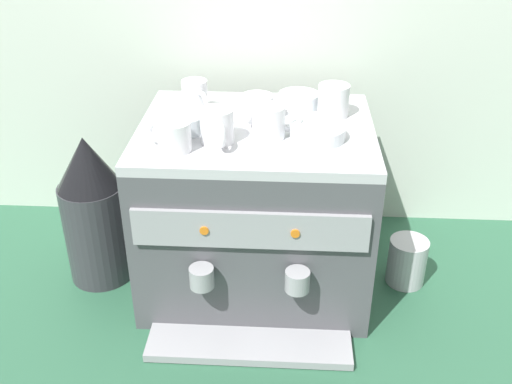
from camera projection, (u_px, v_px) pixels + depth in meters
The scene contains 14 objects.
ground_plane at pixel (256, 275), 1.65m from camera, with size 4.00×4.00×0.00m, color #28563D.
tiled_backsplash_wall at pixel (263, 58), 1.70m from camera, with size 2.80×0.03×1.02m, color silver.
espresso_machine at pixel (256, 208), 1.54m from camera, with size 0.57×0.57×0.45m.
ceramic_cup_0 at pixel (196, 97), 1.48m from camera, with size 0.08×0.10×0.08m.
ceramic_cup_1 at pixel (270, 122), 1.36m from camera, with size 0.12×0.08×0.08m.
ceramic_cup_2 at pixel (217, 126), 1.33m from camera, with size 0.08×0.12×0.08m.
ceramic_cup_3 at pixel (173, 136), 1.30m from camera, with size 0.11×0.07×0.07m.
ceramic_cup_4 at pixel (333, 100), 1.47m from camera, with size 0.08×0.12×0.08m.
ceramic_cup_5 at pixel (257, 108), 1.45m from camera, with size 0.08×0.11×0.06m.
ceramic_bowl_0 at pixel (318, 133), 1.36m from camera, with size 0.13×0.13×0.03m.
ceramic_bowl_1 at pixel (182, 122), 1.40m from camera, with size 0.12×0.12×0.04m.
ceramic_bowl_2 at pixel (299, 100), 1.53m from camera, with size 0.10×0.10×0.04m.
coffee_grinder at pixel (94, 211), 1.56m from camera, with size 0.17×0.17×0.42m.
milk_pitcher at pixel (407, 261), 1.60m from camera, with size 0.10×0.10×0.13m, color #B7B7BC.
Camera 1 is at (0.08, -1.32, 1.02)m, focal length 41.79 mm.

